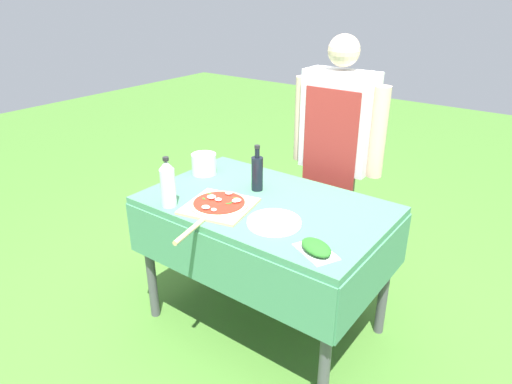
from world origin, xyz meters
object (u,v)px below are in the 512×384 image
Objects in this scene: mixing_tub at (204,164)px; pizza_on_peel at (218,206)px; prep_table at (265,220)px; oil_bottle at (257,173)px; water_bottle at (168,183)px; person_cook at (337,146)px; herb_container at (316,248)px; plate_stack at (274,222)px.

pizza_on_peel is at bearing -39.24° from mixing_tub.
prep_table is 2.17× the size of pizza_on_peel.
water_bottle reaches higher than oil_bottle.
prep_table is at bearing -38.21° from oil_bottle.
person_cook is 10.75× the size of mixing_tub.
herb_container is 1.55× the size of mixing_tub.
person_cook is 6.14× the size of oil_bottle.
prep_table is 0.27m from plate_stack.
herb_container is at bearing 3.88° from water_bottle.
water_bottle is at bearing -119.13° from oil_bottle.
mixing_tub is (-0.51, 0.10, 0.17)m from prep_table.
prep_table is 4.95× the size of plate_stack.
pizza_on_peel reaches higher than herb_container.
oil_bottle is (0.02, 0.30, 0.09)m from pizza_on_peel.
pizza_on_peel is at bearing -93.89° from oil_bottle.
water_bottle is 0.82m from herb_container.
water_bottle is 1.80× the size of mixing_tub.
pizza_on_peel is 2.29× the size of oil_bottle.
herb_container reaches higher than plate_stack.
herb_container is (0.60, -0.07, 0.01)m from pizza_on_peel.
herb_container is at bearing -19.49° from plate_stack.
oil_bottle is 1.13× the size of herb_container.
prep_table is at bearing -11.12° from mixing_tub.
mixing_tub is (-0.96, 0.37, 0.04)m from herb_container.
oil_bottle is 0.48m from water_bottle.
oil_bottle is at bearing 60.87° from water_bottle.
plate_stack is at bearing 160.51° from herb_container.
oil_bottle is at bearing 141.79° from prep_table.
water_bottle is 0.56m from plate_stack.
herb_container reaches higher than prep_table.
oil_bottle reaches higher than mixing_tub.
herb_container is (0.81, 0.05, -0.10)m from water_bottle.
mixing_tub is (-0.15, 0.42, -0.06)m from water_bottle.
oil_bottle is 0.69m from herb_container.
mixing_tub is at bearing 158.47° from plate_stack.
plate_stack is at bearing -21.53° from mixing_tub.
herb_container is (0.39, -0.91, -0.12)m from person_cook.
prep_table is 4.97× the size of oil_bottle.
water_bottle reaches higher than herb_container.
prep_table is 0.53m from water_bottle.
water_bottle is (-0.36, -0.32, 0.23)m from prep_table.
person_cook is at bearing 64.11° from pizza_on_peel.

